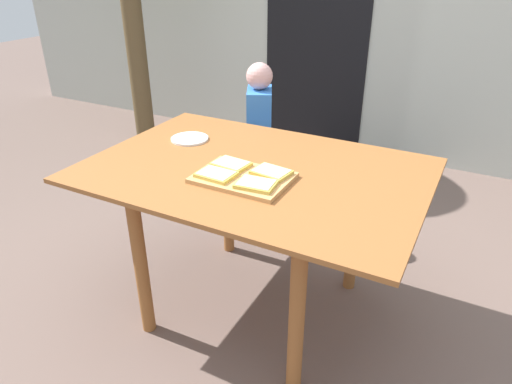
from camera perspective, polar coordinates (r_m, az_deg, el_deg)
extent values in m
plane|color=#6B564E|center=(2.37, -0.13, -13.88)|extent=(16.00, 16.00, 0.00)
cube|color=black|center=(4.06, 7.51, 19.27)|extent=(0.90, 0.02, 2.00)
cube|color=brown|center=(1.96, -0.15, 2.72)|extent=(1.43, 0.98, 0.02)
cylinder|color=brown|center=(2.08, -14.11, -8.67)|extent=(0.06, 0.06, 0.74)
cylinder|color=brown|center=(1.76, 5.05, -15.52)|extent=(0.06, 0.06, 0.74)
cylinder|color=brown|center=(2.58, -3.55, -0.29)|extent=(0.06, 0.06, 0.74)
cylinder|color=brown|center=(2.33, 12.22, -4.21)|extent=(0.06, 0.06, 0.74)
cube|color=tan|center=(1.85, -1.62, 1.77)|extent=(0.38, 0.27, 0.02)
cube|color=gold|center=(1.76, 0.00, 0.96)|extent=(0.16, 0.12, 0.01)
cube|color=beige|center=(1.76, 0.00, 1.21)|extent=(0.14, 0.11, 0.00)
cube|color=gold|center=(1.86, 1.92, 2.45)|extent=(0.16, 0.13, 0.01)
cube|color=beige|center=(1.85, 1.92, 2.69)|extent=(0.15, 0.12, 0.00)
cube|color=gold|center=(1.84, -4.96, 2.15)|extent=(0.15, 0.12, 0.01)
cube|color=beige|center=(1.84, -4.97, 2.39)|extent=(0.14, 0.11, 0.00)
cube|color=gold|center=(1.93, -3.11, 3.43)|extent=(0.16, 0.13, 0.01)
cube|color=beige|center=(1.93, -3.12, 3.66)|extent=(0.14, 0.11, 0.00)
cylinder|color=white|center=(2.29, -8.22, 6.56)|extent=(0.18, 0.18, 0.01)
cylinder|color=#382441|center=(2.96, 0.42, 1.51)|extent=(0.09, 0.09, 0.54)
cylinder|color=#382441|center=(2.84, 0.35, 0.27)|extent=(0.09, 0.09, 0.54)
cube|color=blue|center=(2.73, 0.42, 9.17)|extent=(0.23, 0.28, 0.34)
sphere|color=#CE9A96|center=(2.66, 0.44, 14.18)|extent=(0.15, 0.15, 0.15)
cylinder|color=brown|center=(4.27, -14.85, 18.44)|extent=(0.17, 0.17, 1.91)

